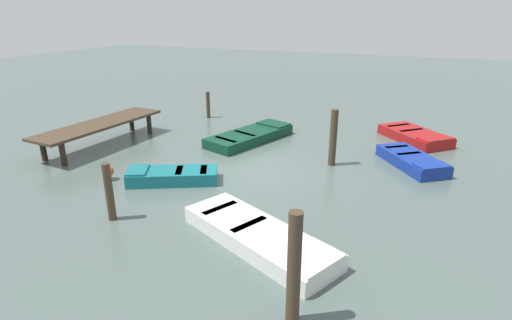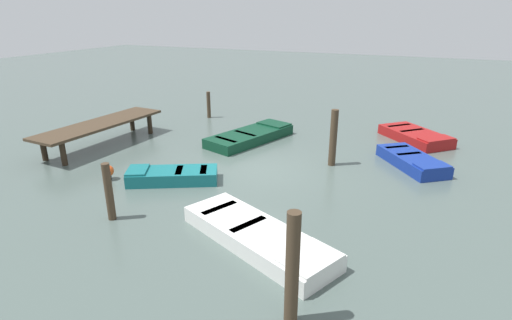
% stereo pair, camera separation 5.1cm
% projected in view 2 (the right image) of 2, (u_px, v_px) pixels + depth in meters
% --- Properties ---
extents(ground_plane, '(80.00, 80.00, 0.00)m').
position_uv_depth(ground_plane, '(256.00, 170.00, 13.82)').
color(ground_plane, '#4C5B56').
extents(dock_segment, '(5.61, 1.87, 0.95)m').
position_uv_depth(dock_segment, '(101.00, 125.00, 15.99)').
color(dock_segment, '#423323').
rests_on(dock_segment, ground_plane).
extents(rowboat_blue, '(2.93, 2.63, 0.46)m').
position_uv_depth(rowboat_blue, '(412.00, 161.00, 14.02)').
color(rowboat_blue, navy).
rests_on(rowboat_blue, ground_plane).
extents(rowboat_teal, '(2.19, 2.94, 0.46)m').
position_uv_depth(rowboat_teal, '(172.00, 175.00, 12.77)').
color(rowboat_teal, '#14666B').
rests_on(rowboat_teal, ground_plane).
extents(rowboat_white, '(2.92, 4.29, 0.46)m').
position_uv_depth(rowboat_white, '(258.00, 236.00, 9.34)').
color(rowboat_white, silver).
rests_on(rowboat_white, ground_plane).
extents(rowboat_red, '(3.17, 3.14, 0.46)m').
position_uv_depth(rowboat_red, '(415.00, 136.00, 16.77)').
color(rowboat_red, maroon).
rests_on(rowboat_red, ground_plane).
extents(rowboat_dark_green, '(4.25, 2.63, 0.46)m').
position_uv_depth(rowboat_dark_green, '(251.00, 136.00, 16.80)').
color(rowboat_dark_green, '#0C3823').
rests_on(rowboat_dark_green, ground_plane).
extents(mooring_piling_mid_left, '(0.25, 0.25, 1.99)m').
position_uv_depth(mooring_piling_mid_left, '(333.00, 138.00, 13.89)').
color(mooring_piling_mid_left, '#423323').
rests_on(mooring_piling_mid_left, ground_plane).
extents(mooring_piling_near_right, '(0.21, 0.21, 1.55)m').
position_uv_depth(mooring_piling_near_right, '(109.00, 192.00, 10.29)').
color(mooring_piling_near_right, '#423323').
rests_on(mooring_piling_near_right, ground_plane).
extents(mooring_piling_mid_right, '(0.24, 0.24, 2.16)m').
position_uv_depth(mooring_piling_mid_right, '(292.00, 270.00, 6.70)').
color(mooring_piling_mid_right, '#423323').
rests_on(mooring_piling_mid_right, ground_plane).
extents(mooring_piling_near_left, '(0.19, 0.19, 1.32)m').
position_uv_depth(mooring_piling_near_left, '(209.00, 105.00, 20.25)').
color(mooring_piling_near_left, '#423323').
rests_on(mooring_piling_near_left, ground_plane).
extents(marker_buoy, '(0.36, 0.36, 0.48)m').
position_uv_depth(marker_buoy, '(108.00, 171.00, 12.91)').
color(marker_buoy, '#262626').
rests_on(marker_buoy, ground_plane).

